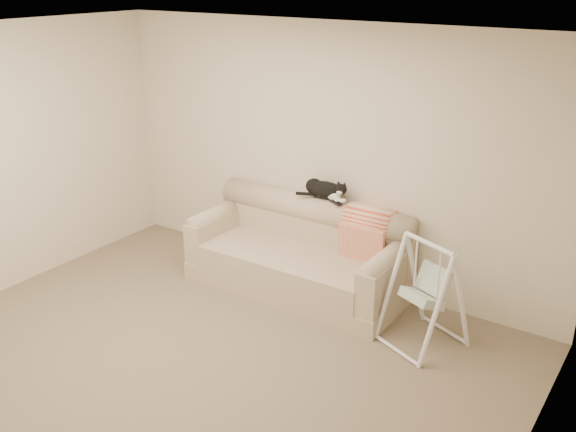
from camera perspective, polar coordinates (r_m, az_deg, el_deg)
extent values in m
plane|color=#71604D|center=(5.48, -7.89, -12.77)|extent=(5.00, 5.00, 0.00)
cube|color=beige|center=(6.41, 3.45, 5.38)|extent=(5.00, 0.04, 2.60)
cube|color=beige|center=(3.80, 20.81, -7.69)|extent=(0.04, 4.00, 2.60)
cube|color=white|center=(4.58, -9.56, 15.20)|extent=(5.00, 4.00, 0.02)
cube|color=tan|center=(6.51, 0.67, -5.79)|extent=(2.20, 0.90, 0.18)
cube|color=tan|center=(6.33, 0.13, -4.47)|extent=(1.80, 0.68, 0.24)
cube|color=tan|center=(6.62, 2.30, -2.05)|extent=(2.20, 0.22, 0.50)
cylinder|color=tan|center=(6.50, 2.34, 0.59)|extent=(2.16, 0.28, 0.28)
cube|color=tan|center=(6.92, -6.18, -1.45)|extent=(0.20, 0.88, 0.42)
cylinder|color=tan|center=(6.85, -6.25, 0.17)|extent=(0.18, 0.84, 0.18)
cube|color=tan|center=(5.95, 8.71, -5.58)|extent=(0.20, 0.88, 0.42)
cylinder|color=tan|center=(5.86, 8.83, -3.74)|extent=(0.18, 0.84, 0.18)
cube|color=black|center=(6.40, 3.14, 1.67)|extent=(0.18, 0.07, 0.02)
cube|color=gray|center=(6.39, 3.14, 1.79)|extent=(0.10, 0.05, 0.01)
cube|color=black|center=(6.28, 4.25, 1.24)|extent=(0.17, 0.12, 0.02)
ellipsoid|color=black|center=(6.35, 3.36, 2.38)|extent=(0.39, 0.21, 0.16)
ellipsoid|color=black|center=(6.41, 2.34, 2.67)|extent=(0.19, 0.17, 0.16)
ellipsoid|color=white|center=(6.30, 4.09, 1.88)|extent=(0.15, 0.11, 0.11)
ellipsoid|color=black|center=(6.24, 4.73, 2.38)|extent=(0.13, 0.13, 0.11)
ellipsoid|color=white|center=(6.20, 4.60, 2.11)|extent=(0.07, 0.06, 0.04)
sphere|color=#BF7272|center=(6.18, 4.51, 2.05)|extent=(0.01, 0.01, 0.01)
cone|color=black|center=(6.24, 4.52, 2.93)|extent=(0.06, 0.07, 0.06)
cone|color=black|center=(6.22, 5.06, 2.84)|extent=(0.05, 0.06, 0.06)
sphere|color=#AD9C25|center=(6.21, 4.40, 2.37)|extent=(0.02, 0.02, 0.02)
sphere|color=#AD9C25|center=(6.19, 4.75, 2.31)|extent=(0.02, 0.02, 0.02)
ellipsoid|color=white|center=(6.25, 4.44, 1.46)|extent=(0.08, 0.09, 0.03)
ellipsoid|color=white|center=(6.23, 4.87, 1.39)|extent=(0.08, 0.09, 0.03)
cylinder|color=black|center=(6.40, 1.62, 1.99)|extent=(0.20, 0.12, 0.03)
cylinder|color=#E4442D|center=(6.21, 7.37, -0.58)|extent=(0.47, 0.33, 0.33)
cube|color=#E4442D|center=(6.15, 6.56, -2.80)|extent=(0.47, 0.09, 0.42)
cylinder|color=white|center=(5.66, 9.11, -6.19)|extent=(0.17, 0.32, 0.95)
cylinder|color=white|center=(5.84, 11.24, -5.43)|extent=(0.17, 0.32, 0.95)
cylinder|color=white|center=(5.33, 13.02, -8.36)|extent=(0.17, 0.32, 0.95)
cylinder|color=white|center=(5.52, 15.14, -7.45)|extent=(0.17, 0.32, 0.95)
cylinder|color=white|center=(5.38, 12.46, -2.44)|extent=(0.51, 0.25, 0.04)
cylinder|color=white|center=(5.63, 9.59, -11.66)|extent=(0.51, 0.24, 0.03)
cylinder|color=white|center=(5.99, 13.75, -9.81)|extent=(0.51, 0.24, 0.03)
cube|color=white|center=(5.58, 11.83, -7.20)|extent=(0.40, 0.38, 0.18)
cube|color=white|center=(5.59, 12.85, -5.53)|extent=(0.34, 0.25, 0.25)
cylinder|color=white|center=(5.56, 11.30, -4.08)|extent=(0.02, 0.02, 0.45)
cylinder|color=white|center=(5.39, 13.29, -5.08)|extent=(0.02, 0.02, 0.45)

